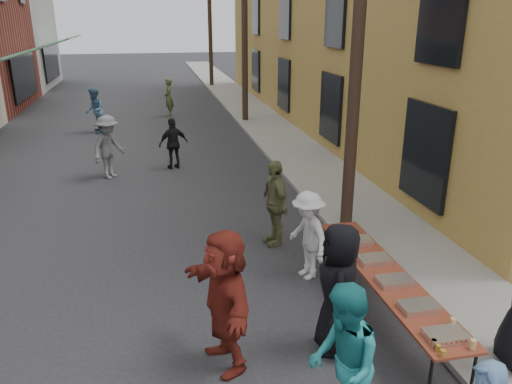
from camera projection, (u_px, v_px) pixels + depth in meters
name	position (u px, v px, depth m)	size (l,w,h in m)	color
ground	(150.00, 330.00, 7.50)	(120.00, 120.00, 0.00)	#28282B
sidewalk	(261.00, 120.00, 22.29)	(2.20, 60.00, 0.10)	gray
building_ochre	(408.00, 2.00, 20.90)	(10.00, 28.00, 10.00)	#B39E40
utility_pole_near	(360.00, 13.00, 9.60)	(0.26, 0.26, 9.00)	#2D2116
utility_pole_mid	(244.00, 15.00, 20.67)	(0.26, 0.26, 9.00)	#2D2116
utility_pole_far	(210.00, 15.00, 31.73)	(0.26, 0.26, 9.00)	#2D2116
serving_table	(385.00, 276.00, 7.61)	(0.70, 4.00, 0.75)	#5F2916
catering_tray_sausage	(446.00, 335.00, 6.06)	(0.50, 0.33, 0.08)	maroon
catering_tray_foil_b	(419.00, 307.00, 6.66)	(0.50, 0.33, 0.08)	#B2B2B7
catering_tray_buns	(394.00, 281.00, 7.31)	(0.50, 0.33, 0.08)	tan
catering_tray_foil_d	(374.00, 259.00, 7.95)	(0.50, 0.33, 0.08)	#B2B2B7
catering_tray_buns_end	(357.00, 241.00, 8.60)	(0.50, 0.33, 0.08)	tan
condiment_jar_a	(443.00, 353.00, 5.74)	(0.07, 0.07, 0.08)	#A57F26
condiment_jar_b	(438.00, 348.00, 5.83)	(0.07, 0.07, 0.08)	#A57F26
condiment_jar_c	(434.00, 343.00, 5.93)	(0.07, 0.07, 0.08)	#A57F26
cup_stack	(473.00, 344.00, 5.86)	(0.08, 0.08, 0.12)	tan
guest_front_a	(339.00, 290.00, 6.77)	(0.93, 0.60, 1.90)	black
guest_front_c	(343.00, 365.00, 5.32)	(0.91, 0.71, 1.87)	teal
guest_front_d	(308.00, 235.00, 8.77)	(1.04, 0.60, 1.62)	silver
guest_front_e	(275.00, 203.00, 10.07)	(1.05, 0.44, 1.78)	olive
guest_queue_back	(225.00, 300.00, 6.47)	(1.81, 0.58, 1.96)	maroon
passerby_left	(108.00, 147.00, 14.24)	(1.18, 0.68, 1.83)	slate
passerby_mid	(174.00, 144.00, 15.16)	(0.92, 0.38, 1.57)	black
passerby_right	(169.00, 98.00, 23.06)	(0.64, 0.42, 1.75)	#515D35
passerby_far	(95.00, 111.00, 19.79)	(0.88, 0.68, 1.80)	#4A6F8F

